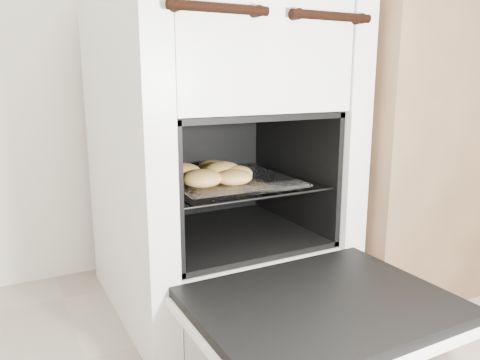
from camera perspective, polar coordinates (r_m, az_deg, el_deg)
name	(u,v)px	position (r m, az deg, el deg)	size (l,w,h in m)	color
stove	(216,153)	(1.29, -2.91, 3.26)	(0.57, 0.64, 0.88)	silver
oven_door	(322,308)	(0.97, 9.93, -15.08)	(0.52, 0.40, 0.04)	black
oven_rack	(227,182)	(1.25, -1.65, -0.24)	(0.42, 0.40, 0.01)	black
foil_sheet	(230,181)	(1.23, -1.25, -0.15)	(0.33, 0.29, 0.01)	white
baked_rolls	(212,173)	(1.21, -3.42, 0.84)	(0.23, 0.27, 0.05)	#E0AE59
counter	(426,146)	(1.68, 21.73, 3.88)	(0.82, 0.55, 0.82)	brown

